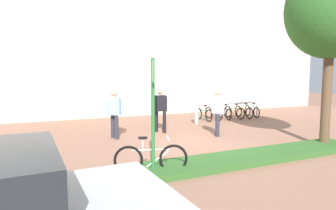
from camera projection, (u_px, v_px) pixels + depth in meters
name	position (u px, v px, depth m)	size (l,w,h in m)	color
ground_plane	(192.00, 143.00, 9.35)	(60.00, 60.00, 0.00)	#936651
building_facade	(126.00, 27.00, 15.77)	(28.00, 1.20, 10.00)	beige
planter_strip	(256.00, 156.00, 7.50)	(7.00, 1.10, 0.16)	#336028
tree_sidewalk	(331.00, 10.00, 8.41)	(2.66, 2.66, 5.66)	brown
parking_sign_post	(153.00, 100.00, 6.14)	(0.12, 0.36, 2.60)	#2D7238
bike_at_sign	(151.00, 159.00, 6.37)	(1.62, 0.61, 0.86)	black
bike_rack_cluster	(229.00, 112.00, 14.79)	(3.76, 1.65, 0.83)	#99999E
bollard_steel	(196.00, 114.00, 13.12)	(0.16, 0.16, 0.90)	#ADADB2
person_shirt_blue	(114.00, 111.00, 9.96)	(0.57, 0.47, 1.72)	#2D2D38
person_shirt_white	(218.00, 110.00, 10.39)	(0.33, 0.59, 1.72)	#2D2D38
person_suited_dark	(160.00, 108.00, 11.08)	(0.61, 0.46, 1.72)	black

